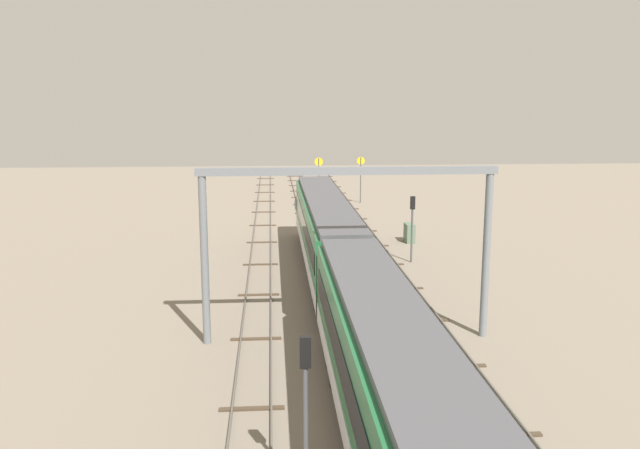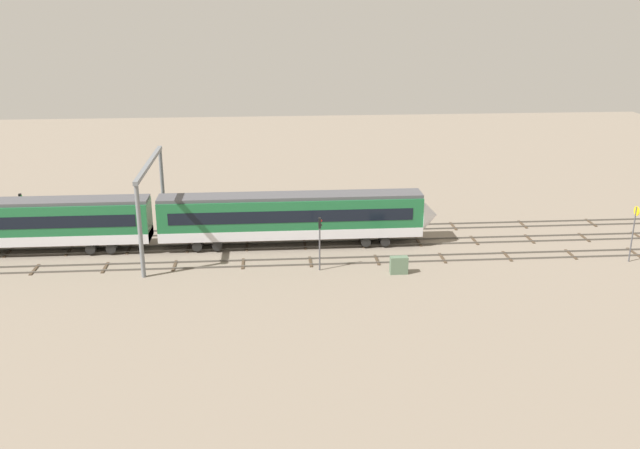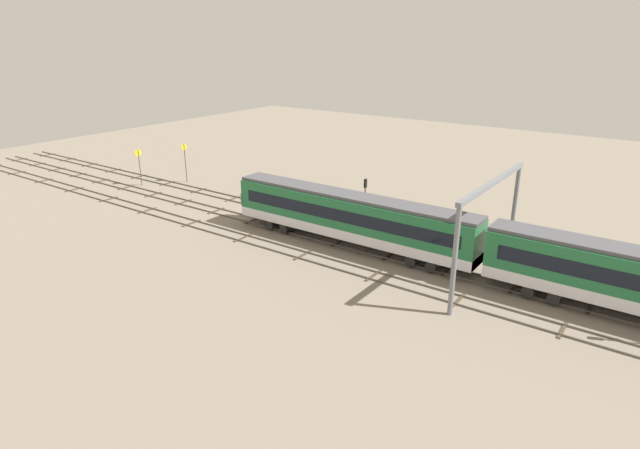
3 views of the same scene
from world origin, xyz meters
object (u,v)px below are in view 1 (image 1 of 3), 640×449
at_px(relay_cabinet, 409,233).
at_px(signal_light_trackside_departure, 305,394).
at_px(overhead_gantry, 348,217).
at_px(signal_light_trackside_approach, 412,219).
at_px(speed_sign_near_foreground, 319,172).
at_px(speed_sign_mid_trackside, 361,174).
at_px(train, 394,396).

bearing_deg(relay_cabinet, signal_light_trackside_departure, 163.27).
height_order(overhead_gantry, signal_light_trackside_departure, overhead_gantry).
bearing_deg(signal_light_trackside_departure, signal_light_trackside_approach, -18.13).
relative_size(signal_light_trackside_approach, relay_cabinet, 3.11).
distance_m(overhead_gantry, speed_sign_near_foreground, 45.53).
relative_size(speed_sign_mid_trackside, signal_light_trackside_approach, 1.08).
bearing_deg(speed_sign_mid_trackside, signal_light_trackside_approach, 179.79).
relative_size(overhead_gantry, signal_light_trackside_approach, 2.95).
bearing_deg(speed_sign_mid_trackside, train, 173.28).
bearing_deg(signal_light_trackside_departure, speed_sign_near_foreground, -4.53).
bearing_deg(relay_cabinet, train, 167.25).
height_order(speed_sign_mid_trackside, signal_light_trackside_approach, speed_sign_mid_trackside).
bearing_deg(train, signal_light_trackside_departure, 103.83).
xyz_separation_m(overhead_gantry, signal_light_trackside_departure, (-12.35, 2.62, -2.78)).
bearing_deg(speed_sign_near_foreground, signal_light_trackside_approach, -172.11).
xyz_separation_m(signal_light_trackside_approach, relay_cabinet, (6.53, -1.24, -2.31)).
distance_m(train, speed_sign_mid_trackside, 53.87).
xyz_separation_m(speed_sign_near_foreground, relay_cabinet, (-24.22, -5.51, -2.34)).
bearing_deg(speed_sign_near_foreground, train, 178.06).
distance_m(train, signal_light_trackside_departure, 2.76).
distance_m(train, signal_light_trackside_approach, 27.07).
height_order(signal_light_trackside_departure, relay_cabinet, signal_light_trackside_departure).
bearing_deg(signal_light_trackside_departure, relay_cabinet, -16.73).
xyz_separation_m(train, signal_light_trackside_approach, (26.34, -6.20, 0.39)).
relative_size(speed_sign_near_foreground, signal_light_trackside_departure, 0.97).
height_order(overhead_gantry, signal_light_trackside_approach, overhead_gantry).
height_order(overhead_gantry, speed_sign_mid_trackside, overhead_gantry).
xyz_separation_m(overhead_gantry, signal_light_trackside_approach, (14.64, -6.22, -2.88)).
xyz_separation_m(train, relay_cabinet, (32.88, -7.44, -1.91)).
distance_m(signal_light_trackside_approach, signal_light_trackside_departure, 28.40).
bearing_deg(overhead_gantry, signal_light_trackside_departure, 168.03).
relative_size(speed_sign_mid_trackside, signal_light_trackside_departure, 1.05).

